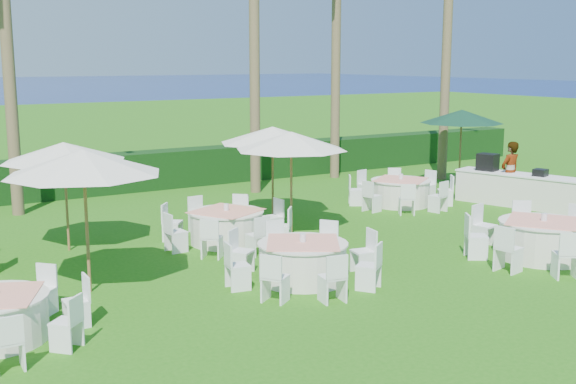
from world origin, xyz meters
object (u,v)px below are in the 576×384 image
banquet_table_e (226,226)px  umbrella_a (83,162)px  banquet_table_c (543,239)px  umbrella_green (462,117)px  staff_person (510,173)px  banquet_table_f (401,192)px  umbrella_b (291,141)px  buffet_table (524,189)px  banquet_table_b (303,260)px  umbrella_c (64,152)px  umbrella_d (273,135)px

banquet_table_e → umbrella_a: umbrella_a is taller
banquet_table_e → banquet_table_c: bearing=-42.6°
umbrella_green → staff_person: bearing=-105.4°
banquet_table_f → umbrella_b: size_ratio=1.12×
buffet_table → banquet_table_b: bearing=-164.3°
banquet_table_e → umbrella_c: umbrella_c is taller
banquet_table_b → umbrella_b: umbrella_b is taller
banquet_table_f → umbrella_c: size_ratio=1.11×
umbrella_c → buffet_table: (12.26, -1.98, -1.67)m
banquet_table_b → umbrella_b: (1.70, 3.14, 1.86)m
banquet_table_e → staff_person: 9.00m
banquet_table_c → banquet_table_e: 6.86m
umbrella_green → buffet_table: (-0.71, -3.25, -1.81)m
banquet_table_c → umbrella_b: size_ratio=1.21×
banquet_table_b → buffet_table: size_ratio=0.74×
umbrella_b → buffet_table: 7.63m
umbrella_b → umbrella_d: umbrella_b is taller
umbrella_a → buffet_table: (12.72, 1.11, -1.86)m
banquet_table_e → umbrella_b: size_ratio=1.12×
banquet_table_c → umbrella_b: umbrella_b is taller
umbrella_a → umbrella_green: bearing=18.0°
umbrella_a → buffet_table: umbrella_a is taller
umbrella_c → banquet_table_c: bearing=-35.3°
staff_person → banquet_table_f: bearing=-30.9°
banquet_table_b → banquet_table_e: banquet_table_b is taller
banquet_table_f → umbrella_d: umbrella_d is taller
banquet_table_b → umbrella_green: bearing=30.6°
umbrella_a → buffet_table: size_ratio=0.68×
umbrella_c → banquet_table_f: bearing=0.2°
umbrella_c → umbrella_b: bearing=-16.0°
banquet_table_b → umbrella_c: 5.81m
banquet_table_b → umbrella_d: (2.16, 4.79, 1.83)m
banquet_table_b → umbrella_c: (-3.16, 4.54, 1.78)m
banquet_table_b → buffet_table: (9.10, 2.56, 0.10)m
banquet_table_e → umbrella_b: umbrella_b is taller
umbrella_a → umbrella_green: size_ratio=1.05×
banquet_table_f → umbrella_green: size_ratio=1.12×
banquet_table_b → banquet_table_c: banquet_table_c is taller
umbrella_b → umbrella_c: (-4.86, 1.40, -0.08)m
banquet_table_e → umbrella_d: umbrella_d is taller
umbrella_a → umbrella_d: bearing=30.0°
staff_person → banquet_table_c: bearing=45.8°
umbrella_c → buffet_table: umbrella_c is taller
banquet_table_b → umbrella_c: bearing=124.9°
banquet_table_b → umbrella_green: size_ratio=1.13×
buffet_table → staff_person: 0.65m
staff_person → umbrella_c: bearing=-9.3°
banquet_table_e → umbrella_c: size_ratio=1.12×
umbrella_green → banquet_table_b: bearing=-149.4°
umbrella_b → buffet_table: (7.40, -0.58, -1.76)m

